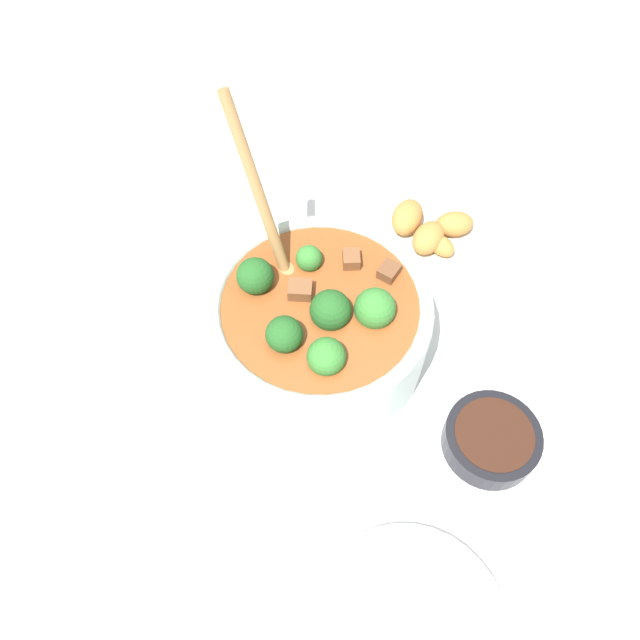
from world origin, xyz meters
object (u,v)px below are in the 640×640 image
(empty_plate, at_px, (409,627))
(food_plate, at_px, (431,218))
(condiment_bowl, at_px, (492,439))
(stew_bowl, at_px, (320,324))

(empty_plate, relative_size, food_plate, 0.81)
(condiment_bowl, bearing_deg, food_plate, 148.30)
(condiment_bowl, distance_m, food_plate, 0.31)
(condiment_bowl, xyz_separation_m, empty_plate, (0.08, -0.19, -0.01))
(food_plate, bearing_deg, empty_plate, -45.51)
(empty_plate, bearing_deg, condiment_bowl, 112.98)
(stew_bowl, bearing_deg, condiment_bowl, 19.58)
(condiment_bowl, relative_size, food_plate, 0.44)
(stew_bowl, relative_size, food_plate, 1.23)
(empty_plate, height_order, food_plate, food_plate)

